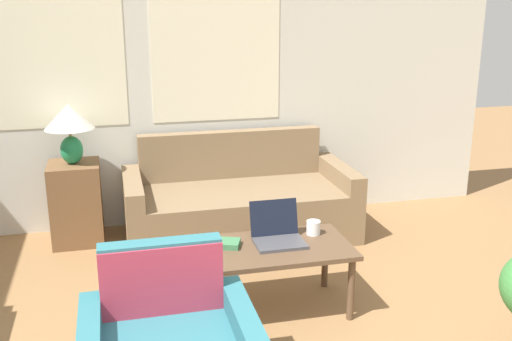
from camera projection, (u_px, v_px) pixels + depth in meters
wall_back at (148, 74)px, 4.98m from camera, size 6.22×0.06×2.60m
couch at (238, 205)px, 5.01m from camera, size 1.86×0.86×0.82m
side_table at (76, 203)px, 4.82m from camera, size 0.40×0.40×0.66m
table_lamp at (69, 123)px, 4.64m from camera, size 0.38×0.38×0.47m
coffee_table at (277, 254)px, 3.74m from camera, size 0.92×0.56×0.44m
laptop at (277, 233)px, 3.78m from camera, size 0.31×0.29×0.24m
cup_navy at (313, 228)px, 3.90m from camera, size 0.09×0.09×0.09m
book_red at (224, 243)px, 3.72m from camera, size 0.23×0.19×0.04m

